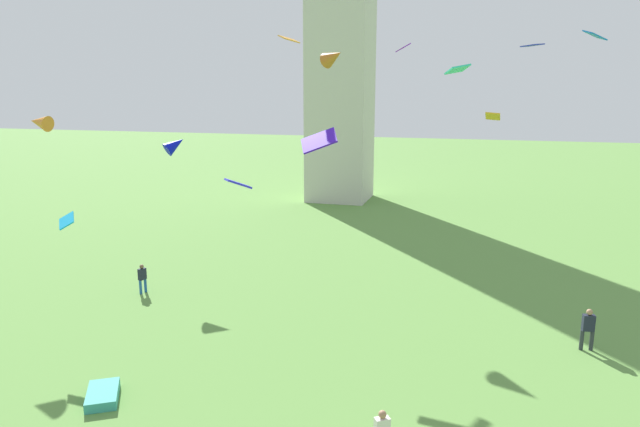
{
  "coord_description": "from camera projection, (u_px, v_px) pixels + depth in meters",
  "views": [
    {
      "loc": [
        7.09,
        -6.52,
        10.64
      ],
      "look_at": [
        0.57,
        16.33,
        5.41
      ],
      "focal_mm": 31.95,
      "sensor_mm": 36.0,
      "label": 1
    }
  ],
  "objects": [
    {
      "name": "kite_flying_2",
      "position": [
        67.0,
        221.0,
        24.74
      ],
      "size": [
        1.12,
        1.05,
        0.65
      ],
      "rotation": [
        0.0,
        0.0,
        5.39
      ],
      "color": "#119CD7"
    },
    {
      "name": "kite_flying_3",
      "position": [
        493.0,
        116.0,
        28.72
      ],
      "size": [
        0.76,
        1.04,
        0.46
      ],
      "rotation": [
        0.0,
        0.0,
        1.53
      ],
      "color": "gold"
    },
    {
      "name": "kite_flying_10",
      "position": [
        333.0,
        57.0,
        32.85
      ],
      "size": [
        1.81,
        1.63,
        1.31
      ],
      "rotation": [
        0.0,
        0.0,
        1.0
      ],
      "color": "#BA6421"
    },
    {
      "name": "kite_flying_0",
      "position": [
        403.0,
        48.0,
        36.9
      ],
      "size": [
        1.06,
        1.18,
        0.57
      ],
      "rotation": [
        0.0,
        0.0,
        2.26
      ],
      "color": "#7410C3"
    },
    {
      "name": "kite_flying_1",
      "position": [
        238.0,
        183.0,
        21.82
      ],
      "size": [
        1.5,
        1.61,
        0.53
      ],
      "rotation": [
        0.0,
        0.0,
        2.12
      ],
      "color": "#2A2AD9"
    },
    {
      "name": "kite_flying_9",
      "position": [
        175.0,
        145.0,
        33.05
      ],
      "size": [
        1.58,
        1.61,
        1.31
      ],
      "rotation": [
        0.0,
        0.0,
        2.39
      ],
      "color": "#0612C2"
    },
    {
      "name": "kite_flying_11",
      "position": [
        289.0,
        39.0,
        31.25
      ],
      "size": [
        1.18,
        1.3,
        0.46
      ],
      "rotation": [
        0.0,
        0.0,
        0.96
      ],
      "color": "orange"
    },
    {
      "name": "person_0",
      "position": [
        142.0,
        277.0,
        30.07
      ],
      "size": [
        0.32,
        0.48,
        1.58
      ],
      "rotation": [
        0.0,
        0.0,
        4.49
      ],
      "color": "#235693",
      "rests_on": "ground_plane"
    },
    {
      "name": "kite_bundle_0",
      "position": [
        103.0,
        395.0,
        19.86
      ],
      "size": [
        1.79,
        2.03,
        0.35
      ],
      "primitive_type": "cube",
      "rotation": [
        0.0,
        0.0,
        2.11
      ],
      "color": "teal",
      "rests_on": "ground_plane"
    },
    {
      "name": "kite_flying_7",
      "position": [
        532.0,
        45.0,
        32.13
      ],
      "size": [
        1.33,
        1.31,
        0.17
      ],
      "rotation": [
        0.0,
        0.0,
        5.53
      ],
      "color": "#2632BB"
    },
    {
      "name": "kite_flying_6",
      "position": [
        319.0,
        141.0,
        26.4
      ],
      "size": [
        1.95,
        1.3,
        1.21
      ],
      "rotation": [
        0.0,
        0.0,
        3.36
      ],
      "color": "#3D12C7"
    },
    {
      "name": "kite_flying_5",
      "position": [
        39.0,
        122.0,
        28.25
      ],
      "size": [
        1.27,
        0.9,
        0.93
      ],
      "rotation": [
        0.0,
        0.0,
        4.62
      ],
      "color": "orange"
    },
    {
      "name": "kite_flying_4",
      "position": [
        457.0,
        69.0,
        31.38
      ],
      "size": [
        1.5,
        1.82,
        0.57
      ],
      "rotation": [
        0.0,
        0.0,
        1.91
      ],
      "color": "#32D1BE"
    },
    {
      "name": "person_2",
      "position": [
        588.0,
        327.0,
        23.46
      ],
      "size": [
        0.55,
        0.34,
        1.8
      ],
      "rotation": [
        0.0,
        0.0,
        0.17
      ],
      "color": "#2D3338",
      "rests_on": "ground_plane"
    },
    {
      "name": "kite_flying_8",
      "position": [
        595.0,
        35.0,
        24.86
      ],
      "size": [
        1.08,
        1.08,
        0.48
      ],
      "rotation": [
        0.0,
        0.0,
        0.65
      ],
      "color": "blue"
    }
  ]
}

